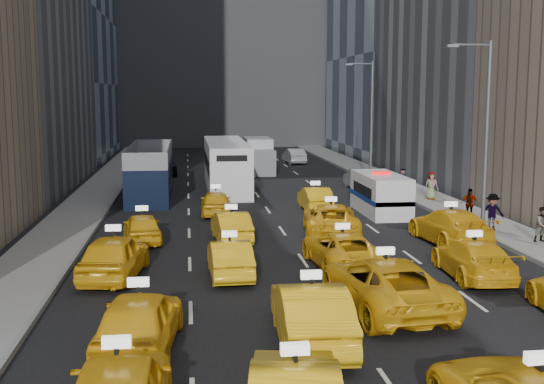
{
  "coord_description": "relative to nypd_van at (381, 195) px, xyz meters",
  "views": [
    {
      "loc": [
        -4.51,
        -18.19,
        6.61
      ],
      "look_at": [
        -0.57,
        13.41,
        2.0
      ],
      "focal_mm": 45.0,
      "sensor_mm": 36.0,
      "label": 1
    }
  ],
  "objects": [
    {
      "name": "taxi_9",
      "position": [
        -9.12,
        -12.09,
        -0.39
      ],
      "size": [
        1.56,
        4.17,
        1.36
      ],
      "primitive_type": "imported",
      "rotation": [
        0.0,
        0.0,
        3.17
      ],
      "color": "yellow",
      "rests_on": "ground"
    },
    {
      "name": "taxi_14",
      "position": [
        -3.93,
        -5.25,
        -0.32
      ],
      "size": [
        3.18,
        5.64,
        1.49
      ],
      "primitive_type": "imported",
      "rotation": [
        0.0,
        0.0,
        3.0
      ],
      "color": "yellow",
      "rests_on": "ground"
    },
    {
      "name": "taxi_8",
      "position": [
        -13.27,
        -11.81,
        -0.25
      ],
      "size": [
        2.51,
        4.99,
        1.63
      ],
      "primitive_type": "imported",
      "rotation": [
        0.0,
        0.0,
        3.02
      ],
      "color": "yellow",
      "rests_on": "ground"
    },
    {
      "name": "taxi_4",
      "position": [
        -11.89,
        -19.05,
        -0.26
      ],
      "size": [
        2.39,
        4.9,
        1.61
      ],
      "primitive_type": "imported",
      "rotation": [
        0.0,
        0.0,
        3.04
      ],
      "color": "yellow",
      "rests_on": "ground"
    },
    {
      "name": "sidewalk_east",
      "position": [
        4.43,
        6.94,
        -0.99
      ],
      "size": [
        3.0,
        90.0,
        0.15
      ],
      "primitive_type": "cube",
      "color": "gray",
      "rests_on": "ground"
    },
    {
      "name": "taxi_6",
      "position": [
        -4.64,
        -16.54,
        -0.25
      ],
      "size": [
        3.26,
        6.12,
        1.64
      ],
      "primitive_type": "imported",
      "rotation": [
        0.0,
        0.0,
        3.24
      ],
      "color": "yellow",
      "rests_on": "ground"
    },
    {
      "name": "city_bus",
      "position": [
        -7.92,
        11.18,
        0.58
      ],
      "size": [
        4.05,
        13.05,
        3.32
      ],
      "rotation": [
        0.0,
        0.0,
        0.11
      ],
      "color": "white",
      "rests_on": "ground"
    },
    {
      "name": "pedestrian_1",
      "position": [
        4.81,
        -8.66,
        -0.14
      ],
      "size": [
        0.82,
        0.55,
        1.56
      ],
      "primitive_type": "imported",
      "rotation": [
        0.0,
        0.0,
        0.19
      ],
      "color": "gray",
      "rests_on": "sidewalk_east"
    },
    {
      "name": "double_decker",
      "position": [
        -12.97,
        8.1,
        0.55
      ],
      "size": [
        3.97,
        11.47,
        3.27
      ],
      "rotation": [
        0.0,
        0.0,
        -0.13
      ],
      "color": "black",
      "rests_on": "ground"
    },
    {
      "name": "misc_car_2",
      "position": [
        -5.01,
        26.45,
        -0.34
      ],
      "size": [
        2.42,
        5.15,
        1.45
      ],
      "primitive_type": "imported",
      "rotation": [
        0.0,
        0.0,
        3.06
      ],
      "color": "gray",
      "rests_on": "ground"
    },
    {
      "name": "taxi_16",
      "position": [
        -9.08,
        0.72,
        -0.39
      ],
      "size": [
        1.73,
        4.05,
        1.36
      ],
      "primitive_type": "imported",
      "rotation": [
        0.0,
        0.0,
        3.11
      ],
      "color": "yellow",
      "rests_on": "ground"
    },
    {
      "name": "taxi_13",
      "position": [
        -8.68,
        -6.08,
        -0.39
      ],
      "size": [
        1.76,
        4.21,
        1.35
      ],
      "primitive_type": "imported",
      "rotation": [
        0.0,
        0.0,
        3.22
      ],
      "color": "yellow",
      "rests_on": "ground"
    },
    {
      "name": "taxi_12",
      "position": [
        -12.65,
        -5.86,
        -0.4
      ],
      "size": [
        2.07,
        4.09,
        1.33
      ],
      "primitive_type": "imported",
      "rotation": [
        0.0,
        0.0,
        3.27
      ],
      "color": "yellow",
      "rests_on": "ground"
    },
    {
      "name": "taxi_10",
      "position": [
        -4.75,
        -11.24,
        -0.38
      ],
      "size": [
        2.63,
        5.1,
        1.38
      ],
      "primitive_type": "imported",
      "rotation": [
        0.0,
        0.0,
        3.21
      ],
      "color": "yellow",
      "rests_on": "ground"
    },
    {
      "name": "taxi_5",
      "position": [
        -7.4,
        -19.07,
        -0.24
      ],
      "size": [
        1.95,
        5.1,
        1.66
      ],
      "primitive_type": "imported",
      "rotation": [
        0.0,
        0.0,
        3.1
      ],
      "color": "yellow",
      "rests_on": "ground"
    },
    {
      "name": "box_truck",
      "position": [
        -4.62,
        20.63,
        0.34
      ],
      "size": [
        2.42,
        6.37,
        2.88
      ],
      "rotation": [
        0.0,
        0.0,
        0.04
      ],
      "color": "silver",
      "rests_on": "ground"
    },
    {
      "name": "taxi_17",
      "position": [
        -3.4,
        1.45,
        -0.39
      ],
      "size": [
        1.45,
        4.13,
        1.36
      ],
      "primitive_type": "imported",
      "rotation": [
        0.0,
        0.0,
        3.14
      ],
      "color": "yellow",
      "rests_on": "ground"
    },
    {
      "name": "taxi_11",
      "position": [
        -0.39,
        -13.34,
        -0.37
      ],
      "size": [
        2.27,
        4.96,
        1.41
      ],
      "primitive_type": "imported",
      "rotation": [
        0.0,
        0.0,
        3.08
      ],
      "color": "yellow",
      "rests_on": "ground"
    },
    {
      "name": "taxi_15",
      "position": [
        0.92,
        -7.82,
        -0.29
      ],
      "size": [
        2.52,
        5.51,
        1.56
      ],
      "primitive_type": "imported",
      "rotation": [
        0.0,
        0.0,
        3.2
      ],
      "color": "yellow",
      "rests_on": "ground"
    },
    {
      "name": "sidewalk_west",
      "position": [
        -16.57,
        6.94,
        -0.99
      ],
      "size": [
        3.0,
        90.0,
        0.15
      ],
      "primitive_type": "cube",
      "color": "gray",
      "rests_on": "ground"
    },
    {
      "name": "misc_car_4",
      "position": [
        -0.48,
        27.85,
        -0.35
      ],
      "size": [
        1.84,
        4.43,
        1.43
      ],
      "primitive_type": "imported",
      "rotation": [
        0.0,
        0.0,
        3.22
      ],
      "color": "#9FA2A6",
      "rests_on": "ground"
    },
    {
      "name": "misc_car_3",
      "position": [
        -7.85,
        24.52,
        -0.28
      ],
      "size": [
        1.92,
        4.65,
        1.58
      ],
      "primitive_type": "imported",
      "rotation": [
        0.0,
        0.0,
        3.15
      ],
      "color": "black",
      "rests_on": "ground"
    },
    {
      "name": "streetlight_near",
      "position": [
        3.11,
        -6.06,
        3.85
      ],
      "size": [
        2.15,
        0.22,
        9.0
      ],
      "color": "#595B60",
      "rests_on": "ground"
    },
    {
      "name": "curb_east",
      "position": [
        2.98,
        6.94,
        -0.98
      ],
      "size": [
        0.15,
        90.0,
        0.18
      ],
      "primitive_type": "cube",
      "color": "slate",
      "rests_on": "ground"
    },
    {
      "name": "pedestrian_4",
      "position": [
        4.28,
        3.69,
        -0.06
      ],
      "size": [
        0.85,
        0.49,
        1.72
      ],
      "primitive_type": "imported",
      "rotation": [
        0.0,
        0.0,
        -0.03
      ],
      "color": "gray",
      "rests_on": "sidewalk_east"
    },
    {
      "name": "ground",
      "position": [
        -6.07,
        -18.06,
        -1.07
      ],
      "size": [
        160.0,
        160.0,
        0.0
      ],
      "primitive_type": "plane",
      "color": "black",
      "rests_on": "ground"
    },
    {
      "name": "misc_car_1",
      "position": [
        -12.75,
        20.04,
        -0.34
      ],
      "size": [
        2.75,
        5.36,
        1.45
      ],
      "primitive_type": "imported",
      "rotation": [
        0.0,
        0.0,
        3.21
      ],
      "color": "black",
      "rests_on": "ground"
    },
    {
      "name": "pedestrian_2",
      "position": [
        3.75,
        -5.94,
        -0.04
      ],
      "size": [
        1.21,
        0.67,
        1.77
      ],
      "primitive_type": "imported",
      "rotation": [
        0.0,
        0.0,
        -0.19
      ],
      "color": "gray",
      "rests_on": "sidewalk_east"
    },
    {
      "name": "pedestrian_5",
      "position": [
        3.56,
        7.16,
        -0.15
      ],
      "size": [
        1.47,
        0.94,
        1.54
      ],
      "primitive_type": "imported",
      "rotation": [
        0.0,
        0.0,
        -0.41
      ],
      "color": "gray",
      "rests_on": "sidewalk_east"
    },
    {
      "name": "pedestrian_3",
      "position": [
        3.88,
        -2.98,
        -0.12
      ],
      "size": [
        0.99,
        0.55,
        1.6
      ],
      "primitive_type": "imported",
      "rotation": [
        0.0,
        0.0,
        -0.13
      ],
      "color": "gray",
      "rests_on": "sidewalk_east"
    },
    {
      "name": "misc_car_0",
      "position": [
        1.35,
        9.64,
        -0.34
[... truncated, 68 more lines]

